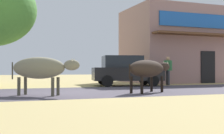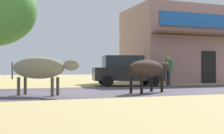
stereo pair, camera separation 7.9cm
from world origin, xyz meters
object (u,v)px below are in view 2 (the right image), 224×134
parked_hatchback_car (126,70)px  pedestrian_by_shop (168,68)px  cow_far_dark (148,69)px  cow_near_brown (40,68)px

parked_hatchback_car → pedestrian_by_shop: (2.65, -0.05, 0.13)m
cow_far_dark → pedestrian_by_shop: size_ratio=1.50×
parked_hatchback_car → cow_near_brown: (-5.20, -4.72, 0.10)m
cow_far_dark → pedestrian_by_shop: pedestrian_by_shop is taller
cow_far_dark → pedestrian_by_shop: (3.80, 4.83, 0.05)m
cow_near_brown → cow_far_dark: size_ratio=0.92×
parked_hatchback_car → cow_far_dark: (-1.14, -4.88, 0.07)m
cow_near_brown → cow_far_dark: bearing=-2.2°
cow_near_brown → cow_far_dark: (4.06, -0.16, -0.02)m
parked_hatchback_car → cow_far_dark: size_ratio=1.63×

